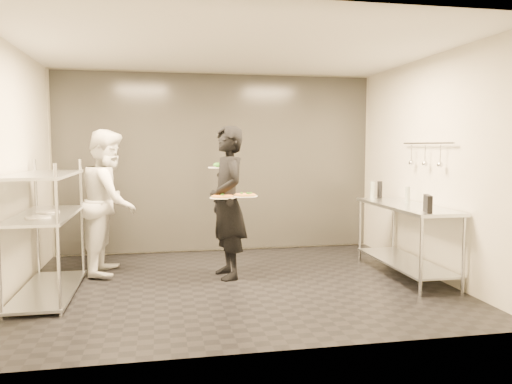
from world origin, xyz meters
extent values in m
cube|color=black|center=(0.00, 0.00, 0.00)|extent=(5.00, 4.00, 0.00)
cube|color=silver|center=(0.00, 0.00, 2.80)|extent=(5.00, 4.00, 0.00)
cube|color=beige|center=(0.00, 2.00, 1.40)|extent=(5.00, 0.00, 2.80)
cube|color=beige|center=(0.00, -2.00, 1.40)|extent=(5.00, 0.00, 2.80)
cube|color=beige|center=(-2.50, 0.00, 1.40)|extent=(0.00, 4.00, 2.80)
cube|color=beige|center=(2.50, 0.00, 1.40)|extent=(0.00, 4.00, 2.80)
cube|color=white|center=(0.00, 1.97, 1.40)|extent=(4.90, 0.04, 2.74)
cylinder|color=#B6B9BD|center=(-2.42, 0.77, 0.75)|extent=(0.04, 0.04, 1.50)
cylinder|color=#B6B9BD|center=(-1.88, -0.77, 0.75)|extent=(0.04, 0.04, 1.50)
cylinder|color=#B6B9BD|center=(-1.88, 0.77, 0.75)|extent=(0.04, 0.04, 1.50)
cube|color=silver|center=(-2.15, 0.00, 0.05)|extent=(0.60, 1.60, 0.03)
cube|color=silver|center=(-2.15, 0.00, 0.90)|extent=(0.60, 1.60, 0.03)
cube|color=silver|center=(-2.15, 0.00, 1.35)|extent=(0.60, 1.60, 0.03)
cylinder|color=white|center=(-2.15, -0.35, 0.93)|extent=(0.26, 0.26, 0.01)
cylinder|color=white|center=(-2.15, 0.10, 0.93)|extent=(0.26, 0.26, 0.01)
cylinder|color=#B6B9BD|center=(1.92, -0.86, 0.45)|extent=(0.04, 0.04, 0.90)
cylinder|color=#B6B9BD|center=(1.92, 0.86, 0.45)|extent=(0.04, 0.04, 0.90)
cylinder|color=#B6B9BD|center=(2.44, -0.86, 0.45)|extent=(0.04, 0.04, 0.90)
cylinder|color=#B6B9BD|center=(2.44, 0.86, 0.45)|extent=(0.04, 0.04, 0.90)
cube|color=silver|center=(2.18, 0.00, 0.18)|extent=(0.57, 1.71, 0.03)
cube|color=silver|center=(2.18, 0.00, 0.90)|extent=(0.60, 1.80, 0.04)
cylinder|color=#B6B9BD|center=(2.44, 0.00, 1.70)|extent=(0.02, 1.20, 0.02)
cylinder|color=#B6B9BD|center=(2.42, -0.35, 1.57)|extent=(0.01, 0.01, 0.22)
sphere|color=#B6B9BD|center=(2.42, -0.35, 1.44)|extent=(0.07, 0.07, 0.07)
cylinder|color=#B6B9BD|center=(2.42, 0.00, 1.57)|extent=(0.01, 0.01, 0.22)
sphere|color=#B6B9BD|center=(2.42, 0.00, 1.44)|extent=(0.07, 0.07, 0.07)
cylinder|color=#B6B9BD|center=(2.42, 0.35, 1.57)|extent=(0.01, 0.01, 0.22)
sphere|color=#B6B9BD|center=(2.42, 0.35, 1.44)|extent=(0.07, 0.07, 0.07)
imported|color=black|center=(-0.06, 0.36, 0.96)|extent=(0.57, 0.76, 1.91)
imported|color=white|center=(-1.55, 0.90, 0.94)|extent=(0.79, 0.97, 1.88)
cylinder|color=white|center=(-0.15, 0.16, 1.04)|extent=(0.32, 0.32, 0.01)
cylinder|color=#A2793A|center=(-0.15, 0.16, 1.05)|extent=(0.28, 0.28, 0.02)
cylinder|color=#D3581C|center=(-0.15, 0.16, 1.06)|extent=(0.25, 0.25, 0.01)
sphere|color=#215914|center=(-0.15, 0.16, 1.07)|extent=(0.04, 0.04, 0.04)
cylinder|color=white|center=(0.12, 0.13, 1.06)|extent=(0.31, 0.31, 0.01)
cylinder|color=#A2793A|center=(0.12, 0.13, 1.07)|extent=(0.27, 0.27, 0.02)
cylinder|color=#D3581C|center=(0.12, 0.13, 1.08)|extent=(0.24, 0.24, 0.01)
sphere|color=#215914|center=(0.12, 0.13, 1.09)|extent=(0.04, 0.04, 0.04)
cylinder|color=white|center=(-0.15, 0.66, 1.38)|extent=(0.25, 0.25, 0.01)
ellipsoid|color=#1D6218|center=(-0.15, 0.66, 1.42)|extent=(0.13, 0.13, 0.07)
cube|color=black|center=(2.06, -0.72, 1.02)|extent=(0.14, 0.28, 0.20)
cylinder|color=gray|center=(2.04, 0.73, 1.04)|extent=(0.07, 0.07, 0.25)
cylinder|color=gray|center=(2.31, 0.23, 1.03)|extent=(0.06, 0.06, 0.21)
cylinder|color=black|center=(2.18, 0.80, 1.04)|extent=(0.07, 0.07, 0.24)
camera|label=1|loc=(-0.90, -5.82, 1.67)|focal=35.00mm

